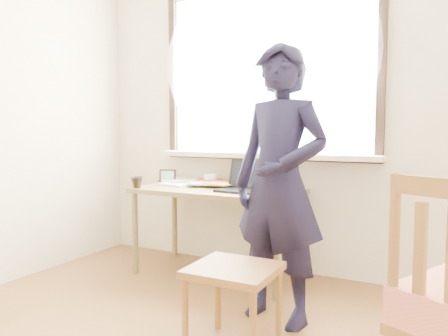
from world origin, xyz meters
The scene contains 12 objects.
room_shell centered at (-0.02, 0.20, 1.64)m, with size 3.52×4.02×2.61m.
desk centered at (-0.45, 1.63, 0.61)m, with size 1.27×0.63×0.68m.
laptop centered at (-0.20, 1.60, 0.73)m, with size 0.36×0.30×0.23m.
mug_white centered at (-0.63, 1.84, 0.73)m, with size 0.12×0.12×0.09m, color white.
mug_dark centered at (-1.02, 1.37, 0.72)m, with size 0.09×0.09×0.09m, color black.
mouse centered at (0.01, 1.53, 0.70)m, with size 0.10×0.07×0.04m, color black.
desk_clutter centered at (-0.69, 1.82, 0.70)m, with size 0.83×0.54×0.05m.
book_a centered at (-0.90, 1.82, 0.69)m, with size 0.18×0.24×0.02m, color white.
book_b centered at (0.02, 1.88, 0.69)m, with size 0.17×0.23×0.02m, color white.
picture_frame centered at (-0.99, 1.73, 0.73)m, with size 0.13×0.07×0.11m.
work_chair centered at (0.19, 0.65, 0.37)m, with size 0.43×0.41×0.43m.
person centered at (0.26, 1.09, 0.81)m, with size 0.59×0.39×1.62m, color black.
Camera 1 is at (1.16, -1.29, 1.12)m, focal length 35.00 mm.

